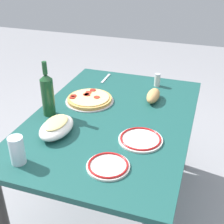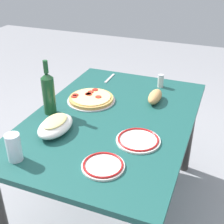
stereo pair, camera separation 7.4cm
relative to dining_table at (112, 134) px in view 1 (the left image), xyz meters
The scene contains 11 objects.
ground_plane 0.59m from the dining_table, ahead, with size 8.00×8.00×0.00m, color gray.
dining_table is the anchor object (origin of this frame).
pepperoni_pizza 0.27m from the dining_table, 125.40° to the right, with size 0.30×0.30×0.03m.
baked_pasta_dish 0.36m from the dining_table, 40.23° to the right, with size 0.24×0.15×0.08m.
wine_bottle 0.43m from the dining_table, 76.12° to the right, with size 0.07×0.07×0.31m.
water_glass 0.61m from the dining_table, 26.89° to the right, with size 0.07×0.07×0.13m, color silver.
side_plate_near 0.30m from the dining_table, 49.39° to the left, with size 0.22×0.22×0.02m.
side_plate_far 0.46m from the dining_table, 16.43° to the left, with size 0.19×0.19×0.02m.
bread_loaf 0.35m from the dining_table, 146.83° to the left, with size 0.18×0.07×0.07m, color tan.
spice_shaker 0.54m from the dining_table, 162.63° to the left, with size 0.04×0.04×0.09m.
fork_right 0.56m from the dining_table, 156.70° to the right, with size 0.17×0.02×0.01m, color #B7B7BC.
Camera 1 is at (1.40, 0.47, 1.56)m, focal length 48.81 mm.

